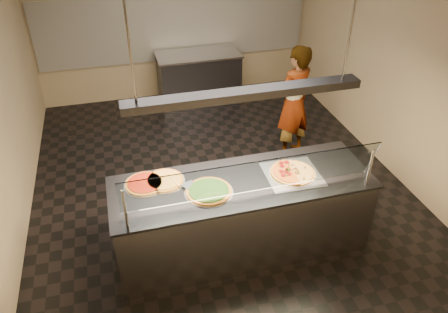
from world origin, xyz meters
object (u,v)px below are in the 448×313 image
object	(u,v)px
sneeze_guard	(254,177)
half_pizza_pepperoni	(282,173)
half_pizza_sausage	(302,171)
pizza_tomato	(145,183)
heat_lamp_housing	(245,94)
worker	(293,103)
prep_table	(199,78)
perforated_tray	(292,174)
pizza_spinach	(209,191)
pizza_cheese	(164,180)
pizza_spatula	(181,183)
serving_counter	(242,215)

from	to	relation	value
sneeze_guard	half_pizza_pepperoni	size ratio (longest dim) A/B	5.26
half_pizza_sausage	pizza_tomato	xyz separation A→B (m)	(-1.68, 0.24, -0.01)
half_pizza_sausage	heat_lamp_housing	distance (m)	1.20
pizza_tomato	heat_lamp_housing	distance (m)	1.44
worker	sneeze_guard	bearing A→B (deg)	33.31
prep_table	heat_lamp_housing	bearing A→B (deg)	-95.46
half_pizza_pepperoni	worker	world-z (taller)	worker
sneeze_guard	perforated_tray	xyz separation A→B (m)	(0.56, 0.33, -0.29)
prep_table	sneeze_guard	bearing A→B (deg)	-95.01
half_pizza_pepperoni	pizza_spinach	size ratio (longest dim) A/B	0.97
worker	pizza_tomato	bearing A→B (deg)	8.46
perforated_tray	prep_table	size ratio (longest dim) A/B	0.40
sneeze_guard	pizza_cheese	bearing A→B (deg)	144.59
pizza_spinach	pizza_cheese	size ratio (longest dim) A/B	1.15
perforated_tray	pizza_spatula	distance (m)	1.21
pizza_spatula	worker	world-z (taller)	worker
pizza_tomato	pizza_spatula	distance (m)	0.39
half_pizza_sausage	worker	distance (m)	1.83
half_pizza_pepperoni	pizza_tomato	size ratio (longest dim) A/B	1.11
pizza_spatula	half_pizza_pepperoni	bearing A→B (deg)	-6.21
perforated_tray	half_pizza_pepperoni	distance (m)	0.12
pizza_cheese	half_pizza_sausage	bearing A→B (deg)	-9.29
worker	serving_counter	bearing A→B (deg)	28.36
pizza_tomato	half_pizza_sausage	bearing A→B (deg)	-8.11
pizza_spinach	worker	size ratio (longest dim) A/B	0.29
perforated_tray	heat_lamp_housing	xyz separation A→B (m)	(-0.56, 0.02, 1.01)
pizza_spatula	worker	xyz separation A→B (m)	(1.95, 1.60, -0.10)
pizza_spinach	worker	world-z (taller)	worker
half_pizza_pepperoni	heat_lamp_housing	distance (m)	1.08
prep_table	heat_lamp_housing	distance (m)	4.15
sneeze_guard	pizza_cheese	world-z (taller)	sneeze_guard
half_pizza_sausage	pizza_tomato	size ratio (longest dim) A/B	1.11
perforated_tray	half_pizza_sausage	world-z (taller)	half_pizza_sausage
perforated_tray	pizza_cheese	size ratio (longest dim) A/B	1.37
serving_counter	pizza_spinach	bearing A→B (deg)	-168.32
sneeze_guard	pizza_spinach	distance (m)	0.55
half_pizza_pepperoni	heat_lamp_housing	world-z (taller)	heat_lamp_housing
serving_counter	pizza_spatula	world-z (taller)	pizza_spatula
sneeze_guard	heat_lamp_housing	world-z (taller)	heat_lamp_housing
perforated_tray	heat_lamp_housing	size ratio (longest dim) A/B	0.26
half_pizza_sausage	worker	xyz separation A→B (m)	(0.63, 1.71, -0.09)
sneeze_guard	half_pizza_sausage	world-z (taller)	sneeze_guard
half_pizza_pepperoni	worker	xyz separation A→B (m)	(0.86, 1.71, -0.10)
half_pizza_sausage	pizza_tomato	world-z (taller)	half_pizza_sausage
pizza_tomato	sneeze_guard	bearing A→B (deg)	-29.44
serving_counter	pizza_cheese	xyz separation A→B (m)	(-0.80, 0.23, 0.48)
pizza_spatula	heat_lamp_housing	size ratio (longest dim) A/B	0.11
pizza_cheese	prep_table	xyz separation A→B (m)	(1.17, 3.63, -0.48)
half_pizza_sausage	worker	size ratio (longest dim) A/B	0.28
half_pizza_sausage	heat_lamp_housing	size ratio (longest dim) A/B	0.21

